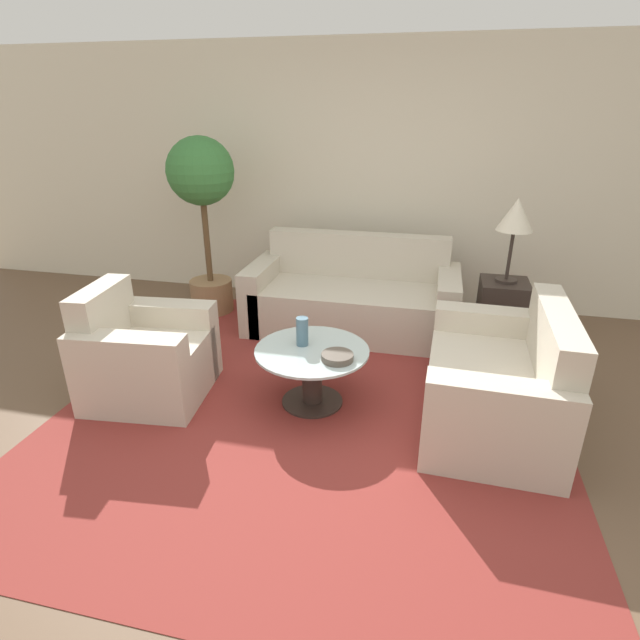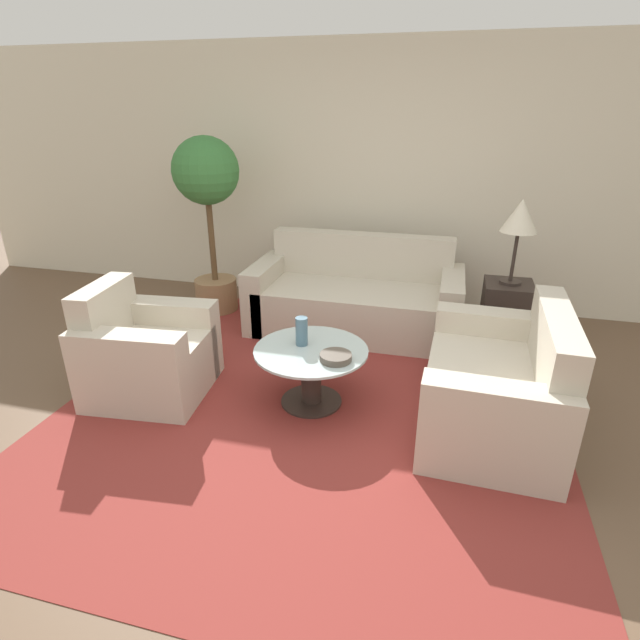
{
  "view_description": "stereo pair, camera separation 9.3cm",
  "coord_description": "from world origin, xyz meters",
  "px_view_note": "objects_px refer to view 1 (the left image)",
  "views": [
    {
      "loc": [
        0.61,
        -2.45,
        2.0
      ],
      "look_at": [
        -0.14,
        0.81,
        0.55
      ],
      "focal_mm": 28.0,
      "sensor_mm": 36.0,
      "label": 1
    },
    {
      "loc": [
        0.7,
        -2.43,
        2.0
      ],
      "look_at": [
        -0.14,
        0.81,
        0.55
      ],
      "focal_mm": 28.0,
      "sensor_mm": 36.0,
      "label": 2
    }
  ],
  "objects_px": {
    "vase": "(302,331)",
    "sofa_main": "(353,299)",
    "coffee_table": "(312,369)",
    "potted_plant": "(203,197)",
    "table_lamp": "(516,217)",
    "loveseat": "(503,387)",
    "bowl": "(337,357)",
    "armchair": "(143,358)"
  },
  "relations": [
    {
      "from": "coffee_table",
      "to": "bowl",
      "type": "bearing_deg",
      "value": -29.69
    },
    {
      "from": "coffee_table",
      "to": "vase",
      "type": "bearing_deg",
      "value": 145.98
    },
    {
      "from": "sofa_main",
      "to": "vase",
      "type": "distance_m",
      "value": 1.38
    },
    {
      "from": "armchair",
      "to": "coffee_table",
      "type": "distance_m",
      "value": 1.25
    },
    {
      "from": "armchair",
      "to": "table_lamp",
      "type": "height_order",
      "value": "table_lamp"
    },
    {
      "from": "loveseat",
      "to": "potted_plant",
      "type": "xyz_separation_m",
      "value": [
        -2.74,
        1.46,
        0.89
      ]
    },
    {
      "from": "potted_plant",
      "to": "vase",
      "type": "bearing_deg",
      "value": -46.45
    },
    {
      "from": "loveseat",
      "to": "table_lamp",
      "type": "xyz_separation_m",
      "value": [
        0.11,
        1.28,
        0.86
      ]
    },
    {
      "from": "potted_plant",
      "to": "table_lamp",
      "type": "bearing_deg",
      "value": -3.57
    },
    {
      "from": "loveseat",
      "to": "coffee_table",
      "type": "height_order",
      "value": "loveseat"
    },
    {
      "from": "table_lamp",
      "to": "potted_plant",
      "type": "distance_m",
      "value": 2.85
    },
    {
      "from": "loveseat",
      "to": "table_lamp",
      "type": "distance_m",
      "value": 1.55
    },
    {
      "from": "sofa_main",
      "to": "loveseat",
      "type": "relative_size",
      "value": 1.48
    },
    {
      "from": "loveseat",
      "to": "coffee_table",
      "type": "distance_m",
      "value": 1.29
    },
    {
      "from": "vase",
      "to": "sofa_main",
      "type": "bearing_deg",
      "value": 84.22
    },
    {
      "from": "sofa_main",
      "to": "bowl",
      "type": "xyz_separation_m",
      "value": [
        0.15,
        -1.53,
        0.17
      ]
    },
    {
      "from": "loveseat",
      "to": "vase",
      "type": "bearing_deg",
      "value": -89.15
    },
    {
      "from": "table_lamp",
      "to": "bowl",
      "type": "bearing_deg",
      "value": -129.84
    },
    {
      "from": "table_lamp",
      "to": "bowl",
      "type": "xyz_separation_m",
      "value": [
        -1.19,
        -1.43,
        -0.7
      ]
    },
    {
      "from": "sofa_main",
      "to": "table_lamp",
      "type": "bearing_deg",
      "value": -4.0
    },
    {
      "from": "potted_plant",
      "to": "bowl",
      "type": "bearing_deg",
      "value": -44.24
    },
    {
      "from": "coffee_table",
      "to": "potted_plant",
      "type": "relative_size",
      "value": 0.46
    },
    {
      "from": "loveseat",
      "to": "bowl",
      "type": "distance_m",
      "value": 1.11
    },
    {
      "from": "sofa_main",
      "to": "armchair",
      "type": "distance_m",
      "value": 2.02
    },
    {
      "from": "vase",
      "to": "potted_plant",
      "type": "bearing_deg",
      "value": 133.55
    },
    {
      "from": "coffee_table",
      "to": "potted_plant",
      "type": "xyz_separation_m",
      "value": [
        -1.45,
        1.49,
        0.9
      ]
    },
    {
      "from": "sofa_main",
      "to": "loveseat",
      "type": "xyz_separation_m",
      "value": [
        1.24,
        -1.38,
        0.0
      ]
    },
    {
      "from": "sofa_main",
      "to": "potted_plant",
      "type": "relative_size",
      "value": 1.12
    },
    {
      "from": "sofa_main",
      "to": "potted_plant",
      "type": "bearing_deg",
      "value": 176.81
    },
    {
      "from": "coffee_table",
      "to": "potted_plant",
      "type": "bearing_deg",
      "value": 134.14
    },
    {
      "from": "table_lamp",
      "to": "sofa_main",
      "type": "bearing_deg",
      "value": 176.0
    },
    {
      "from": "sofa_main",
      "to": "potted_plant",
      "type": "xyz_separation_m",
      "value": [
        -1.5,
        0.08,
        0.89
      ]
    },
    {
      "from": "sofa_main",
      "to": "armchair",
      "type": "bearing_deg",
      "value": -129.94
    },
    {
      "from": "table_lamp",
      "to": "bowl",
      "type": "distance_m",
      "value": 1.99
    },
    {
      "from": "bowl",
      "to": "vase",
      "type": "bearing_deg",
      "value": 149.02
    },
    {
      "from": "loveseat",
      "to": "vase",
      "type": "xyz_separation_m",
      "value": [
        -1.37,
        0.02,
        0.25
      ]
    },
    {
      "from": "coffee_table",
      "to": "sofa_main",
      "type": "bearing_deg",
      "value": 87.81
    },
    {
      "from": "bowl",
      "to": "loveseat",
      "type": "bearing_deg",
      "value": 7.71
    },
    {
      "from": "vase",
      "to": "coffee_table",
      "type": "bearing_deg",
      "value": -34.02
    },
    {
      "from": "sofa_main",
      "to": "table_lamp",
      "type": "distance_m",
      "value": 1.6
    },
    {
      "from": "table_lamp",
      "to": "potted_plant",
      "type": "xyz_separation_m",
      "value": [
        -2.85,
        0.18,
        0.03
      ]
    },
    {
      "from": "sofa_main",
      "to": "bowl",
      "type": "distance_m",
      "value": 1.54
    }
  ]
}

